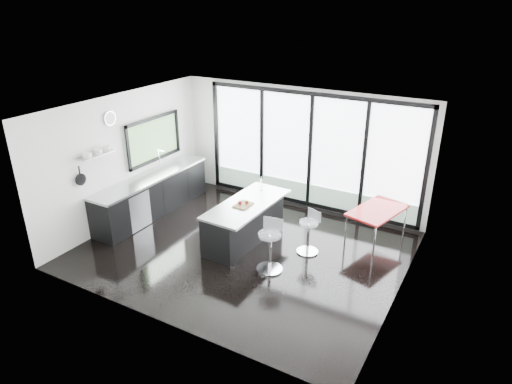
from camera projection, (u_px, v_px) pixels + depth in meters
The scene contains 11 objects.
floor at pixel (244, 249), 9.06m from camera, with size 6.00×5.00×0.00m, color black.
ceiling at pixel (243, 110), 7.95m from camera, with size 6.00×5.00×0.00m, color white.
wall_back at pixel (309, 156), 10.40m from camera, with size 6.00×0.09×2.80m.
wall_front at pixel (153, 242), 6.51m from camera, with size 6.00×0.00×2.80m, color silver.
wall_left at pixel (134, 148), 10.00m from camera, with size 0.26×5.00×2.80m.
wall_right at pixel (407, 220), 7.15m from camera, with size 0.00×5.00×2.80m, color silver.
counter_cabinets at pixel (153, 194), 10.40m from camera, with size 0.69×3.24×1.36m.
island at pixel (244, 221), 9.24m from camera, with size 0.95×2.12×1.11m.
bar_stool_near at pixel (270, 252), 8.23m from camera, with size 0.48×0.48×0.76m, color silver.
bar_stool_far at pixel (308, 237), 8.83m from camera, with size 0.42×0.42×0.67m, color silver.
red_table at pixel (376, 225), 9.27m from camera, with size 0.75×1.31×0.70m, color maroon.
Camera 1 is at (4.08, -6.73, 4.65)m, focal length 32.00 mm.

